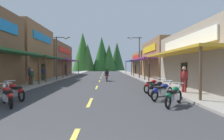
# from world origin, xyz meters

# --- Properties ---
(ground) EXTENTS (10.16, 80.65, 0.10)m
(ground) POSITION_xyz_m (0.00, 25.33, -0.05)
(ground) COLOR #38383A
(sidewalk_left) EXTENTS (2.10, 80.65, 0.12)m
(sidewalk_left) POSITION_xyz_m (-6.13, 25.33, 0.06)
(sidewalk_left) COLOR #9E9991
(sidewalk_left) RESTS_ON ground
(sidewalk_right) EXTENTS (2.10, 80.65, 0.12)m
(sidewalk_right) POSITION_xyz_m (6.13, 25.33, 0.06)
(sidewalk_right) COLOR gray
(sidewalk_right) RESTS_ON ground
(centerline_dashes) EXTENTS (0.16, 53.42, 0.01)m
(centerline_dashes) POSITION_xyz_m (0.00, 28.01, 0.01)
(centerline_dashes) COLOR #E0C64C
(centerline_dashes) RESTS_ON ground
(storefront_left_middle) EXTENTS (10.70, 9.07, 6.86)m
(storefront_left_middle) POSITION_xyz_m (-11.60, 21.33, 3.43)
(storefront_left_middle) COLOR olive
(storefront_left_middle) RESTS_ON ground
(storefront_left_far) EXTENTS (9.89, 13.85, 6.11)m
(storefront_left_far) POSITION_xyz_m (-11.19, 33.94, 3.06)
(storefront_left_far) COLOR brown
(storefront_left_far) RESTS_ON ground
(storefront_right_middle) EXTENTS (8.73, 10.76, 5.56)m
(storefront_right_middle) POSITION_xyz_m (10.61, 25.04, 2.78)
(storefront_right_middle) COLOR olive
(storefront_right_middle) RESTS_ON ground
(storefront_right_far) EXTENTS (7.89, 11.66, 4.69)m
(storefront_right_far) POSITION_xyz_m (10.18, 37.55, 2.35)
(storefront_right_far) COLOR olive
(storefront_right_far) RESTS_ON ground
(streetlamp_left) EXTENTS (2.12, 0.30, 5.56)m
(streetlamp_left) POSITION_xyz_m (-5.14, 21.41, 3.68)
(streetlamp_left) COLOR #474C51
(streetlamp_left) RESTS_ON ground
(streetlamp_right) EXTENTS (2.12, 0.30, 5.90)m
(streetlamp_right) POSITION_xyz_m (5.15, 23.68, 3.87)
(streetlamp_right) COLOR #474C51
(streetlamp_right) RESTS_ON ground
(motorcycle_parked_right_0) EXTENTS (1.43, 1.72, 1.04)m
(motorcycle_parked_right_0) POSITION_xyz_m (3.98, 6.27, 0.49)
(motorcycle_parked_right_0) COLOR black
(motorcycle_parked_right_0) RESTS_ON ground
(motorcycle_parked_right_1) EXTENTS (1.69, 1.47, 1.04)m
(motorcycle_parked_right_1) POSITION_xyz_m (3.90, 7.80, 0.49)
(motorcycle_parked_right_1) COLOR black
(motorcycle_parked_right_1) RESTS_ON ground
(motorcycle_parked_right_2) EXTENTS (1.65, 1.52, 1.04)m
(motorcycle_parked_right_2) POSITION_xyz_m (4.03, 9.25, 0.49)
(motorcycle_parked_right_2) COLOR black
(motorcycle_parked_right_2) RESTS_ON ground
(motorcycle_parked_right_3) EXTENTS (1.58, 1.59, 1.04)m
(motorcycle_parked_right_3) POSITION_xyz_m (4.05, 10.66, 0.49)
(motorcycle_parked_right_3) COLOR black
(motorcycle_parked_right_3) RESTS_ON ground
(motorcycle_parked_left_1) EXTENTS (1.39, 1.76, 1.04)m
(motorcycle_parked_left_1) POSITION_xyz_m (-3.71, 6.38, 0.49)
(motorcycle_parked_left_1) COLOR black
(motorcycle_parked_left_1) RESTS_ON ground
(motorcycle_parked_left_2) EXTENTS (1.74, 1.41, 1.04)m
(motorcycle_parked_left_2) POSITION_xyz_m (-4.13, 7.89, 0.49)
(motorcycle_parked_left_2) COLOR black
(motorcycle_parked_left_2) RESTS_ON ground
(rider_cruising_lead) EXTENTS (0.60, 2.14, 1.57)m
(rider_cruising_lead) POSITION_xyz_m (0.87, 20.13, 0.66)
(rider_cruising_lead) COLOR black
(rider_cruising_lead) RESTS_ON ground
(pedestrian_by_shop) EXTENTS (0.41, 0.50, 1.81)m
(pedestrian_by_shop) POSITION_xyz_m (5.91, 9.66, 1.06)
(pedestrian_by_shop) COLOR maroon
(pedestrian_by_shop) RESTS_ON ground
(pedestrian_browsing) EXTENTS (0.52, 0.40, 1.75)m
(pedestrian_browsing) POSITION_xyz_m (-6.59, 19.67, 1.02)
(pedestrian_browsing) COLOR #3F593F
(pedestrian_browsing) RESTS_ON ground
(pedestrian_waiting) EXTENTS (0.49, 0.42, 1.57)m
(pedestrian_waiting) POSITION_xyz_m (-5.98, 14.81, 0.90)
(pedestrian_waiting) COLOR #3F593F
(pedestrian_waiting) RESTS_ON ground
(pedestrian_strolling) EXTENTS (0.30, 0.57, 1.81)m
(pedestrian_strolling) POSITION_xyz_m (-6.28, 15.13, 1.06)
(pedestrian_strolling) COLOR maroon
(pedestrian_strolling) RESTS_ON ground
(treeline_backdrop) EXTENTS (19.78, 12.83, 13.93)m
(treeline_backdrop) POSITION_xyz_m (-2.25, 66.07, 5.90)
(treeline_backdrop) COLOR #2F6A23
(treeline_backdrop) RESTS_ON ground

